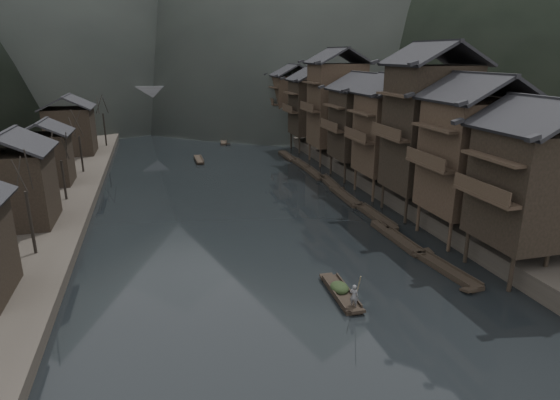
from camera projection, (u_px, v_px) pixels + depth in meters
name	position (u px, v px, depth m)	size (l,w,h in m)	color
water	(270.00, 253.00, 37.93)	(300.00, 300.00, 0.00)	black
right_bank	(407.00, 139.00, 83.18)	(40.00, 200.00, 1.80)	#2D2823
stilt_houses	(369.00, 109.00, 57.17)	(9.00, 67.60, 16.85)	black
left_houses	(37.00, 150.00, 49.70)	(8.10, 53.20, 8.73)	black
bare_trees	(71.00, 143.00, 50.00)	(3.75, 62.02, 7.50)	black
moored_sampans	(339.00, 192.00, 53.81)	(2.38, 48.84, 0.47)	black
midriver_boats	(223.00, 138.00, 88.76)	(12.21, 38.88, 0.45)	black
stone_bridge	(192.00, 103.00, 102.74)	(40.00, 6.00, 9.00)	#4C4C4F
hero_sampan	(341.00, 293.00, 31.22)	(1.33, 5.52, 0.44)	black
cargo_heap	(340.00, 283.00, 31.27)	(1.21, 1.58, 0.73)	black
boatman	(354.00, 293.00, 29.16)	(0.57, 0.37, 1.56)	#565658
bamboo_pole	(359.00, 254.00, 28.44)	(0.06, 0.06, 4.65)	#8C7A51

